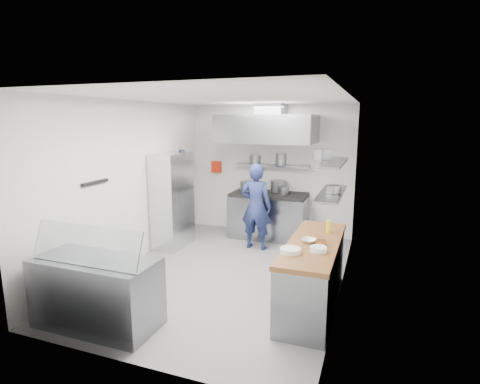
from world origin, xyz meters
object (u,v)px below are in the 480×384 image
at_px(chef, 256,206).
at_px(wire_rack, 173,200).
at_px(display_case, 97,292).
at_px(gas_range, 269,217).

relative_size(chef, wire_rack, 0.90).
xyz_separation_m(wire_rack, display_case, (0.64, -2.92, -0.50)).
distance_m(chef, wire_rack, 1.65).
distance_m(wire_rack, display_case, 3.03).
height_order(chef, display_case, chef).
relative_size(gas_range, display_case, 1.07).
xyz_separation_m(gas_range, display_case, (-0.99, -4.10, -0.03)).
relative_size(wire_rack, display_case, 1.23).
xyz_separation_m(gas_range, wire_rack, (-1.63, -1.18, 0.48)).
distance_m(gas_range, wire_rack, 2.07).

